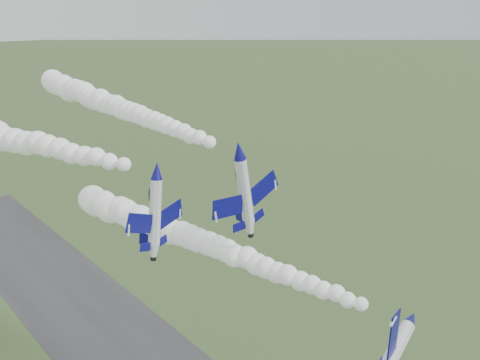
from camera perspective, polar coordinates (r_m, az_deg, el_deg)
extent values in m
cylinder|color=silver|center=(68.13, 17.78, -13.96)|extent=(4.44, 9.42, 1.92)
cone|color=#0C0B67|center=(67.19, 22.69, -15.07)|extent=(2.52, 2.86, 1.92)
cone|color=silver|center=(69.48, 13.26, -12.85)|extent=(2.40, 2.44, 1.92)
cylinder|color=black|center=(69.79, 12.40, -12.63)|extent=(1.12, 0.91, 0.97)
ellipsoid|color=black|center=(68.14, 19.91, -14.10)|extent=(2.12, 3.40, 1.28)
cube|color=#0C0B67|center=(66.06, 17.12, -11.72)|extent=(1.75, 2.83, 5.01)
cube|color=#0C0B67|center=(70.41, 16.91, -15.90)|extent=(1.75, 2.83, 5.01)
cube|color=#0C0B67|center=(68.08, 14.06, -11.92)|extent=(0.82, 1.30, 2.19)
cube|color=#0C0B67|center=(70.37, 14.02, -14.14)|extent=(0.82, 1.30, 2.19)
cube|color=#0C0B67|center=(70.17, 14.67, -12.40)|extent=(2.81, 2.37, 0.56)
cylinder|color=silver|center=(64.33, -8.87, 0.96)|extent=(4.18, 8.16, 1.62)
cone|color=#0C0B67|center=(61.31, -5.20, 0.23)|extent=(2.23, 2.53, 1.62)
cone|color=silver|center=(67.48, -12.08, 1.59)|extent=(2.10, 2.17, 1.62)
cylinder|color=black|center=(68.12, -12.67, 1.71)|extent=(0.97, 0.81, 0.82)
ellipsoid|color=black|center=(62.96, -7.40, 1.15)|extent=(1.93, 2.97, 1.08)
cube|color=#0C0B67|center=(62.69, -11.10, 0.61)|extent=(4.91, 3.62, 0.73)
cube|color=#0C0B67|center=(67.04, -7.81, 1.25)|extent=(4.91, 3.62, 0.73)
cube|color=#0C0B67|center=(65.79, -12.43, 1.33)|extent=(2.16, 1.63, 0.36)
cube|color=#0C0B67|center=(68.04, -10.66, 1.64)|extent=(2.16, 1.63, 0.36)
cube|color=#0C0B67|center=(66.54, -11.36, 2.51)|extent=(0.88, 1.58, 2.11)
cylinder|color=silver|center=(68.82, -0.11, 3.14)|extent=(2.28, 9.33, 1.91)
cone|color=#0C0B67|center=(64.75, 3.36, 2.13)|extent=(2.01, 2.50, 1.91)
cone|color=silver|center=(72.96, -3.07, 4.00)|extent=(1.99, 2.06, 1.91)
cylinder|color=black|center=(73.79, -3.61, 4.15)|extent=(0.99, 0.70, 0.97)
ellipsoid|color=black|center=(66.89, 1.19, 3.23)|extent=(1.40, 3.22, 1.27)
cube|color=#0C0B67|center=(67.63, -2.64, 2.21)|extent=(5.13, 2.85, 1.02)
cube|color=#0C0B67|center=(71.50, 1.38, 4.05)|extent=(5.13, 2.85, 1.02)
cube|color=#0C0B67|center=(71.23, -3.64, 3.38)|extent=(2.24, 1.30, 0.49)
cube|color=#0C0B67|center=(73.22, -1.52, 4.31)|extent=(2.24, 1.30, 0.49)
cube|color=#0C0B67|center=(71.52, -2.60, 4.88)|extent=(0.62, 1.78, 2.41)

